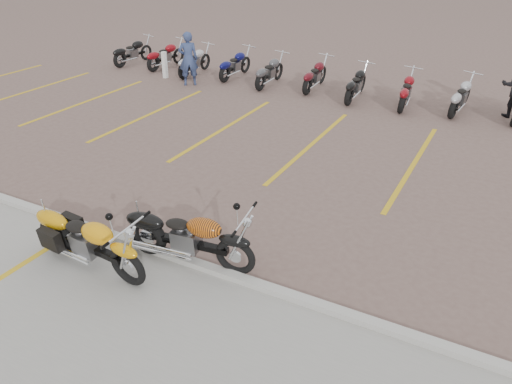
% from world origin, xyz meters
% --- Properties ---
extents(ground, '(100.00, 100.00, 0.00)m').
position_xyz_m(ground, '(0.00, 0.00, 0.00)').
color(ground, '#725A51').
rests_on(ground, ground).
extents(concrete_apron, '(60.00, 5.00, 0.01)m').
position_xyz_m(concrete_apron, '(0.00, -4.50, 0.01)').
color(concrete_apron, '#9E9B93').
rests_on(concrete_apron, ground).
extents(curb, '(60.00, 0.18, 0.12)m').
position_xyz_m(curb, '(0.00, -2.00, 0.06)').
color(curb, '#ADAAA3').
rests_on(curb, ground).
extents(parking_stripes, '(38.00, 5.50, 0.01)m').
position_xyz_m(parking_stripes, '(0.00, 4.00, 0.00)').
color(parking_stripes, gold).
rests_on(parking_stripes, ground).
extents(yellow_cruiser, '(2.46, 0.41, 1.01)m').
position_xyz_m(yellow_cruiser, '(-1.21, -2.81, 0.50)').
color(yellow_cruiser, black).
rests_on(yellow_cruiser, ground).
extents(flame_cruiser, '(2.40, 0.47, 0.99)m').
position_xyz_m(flame_cruiser, '(0.17, -1.95, 0.49)').
color(flame_cruiser, black).
rests_on(flame_cruiser, ground).
extents(person_a, '(0.83, 0.79, 1.92)m').
position_xyz_m(person_a, '(-6.20, 7.24, 0.96)').
color(person_a, navy).
rests_on(person_a, ground).
extents(bollard, '(0.15, 0.15, 1.00)m').
position_xyz_m(bollard, '(-7.58, 7.60, 0.50)').
color(bollard, white).
rests_on(bollard, ground).
extents(bg_bike_row, '(18.80, 2.00, 1.10)m').
position_xyz_m(bg_bike_row, '(-1.11, 8.68, 0.55)').
color(bg_bike_row, black).
rests_on(bg_bike_row, ground).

